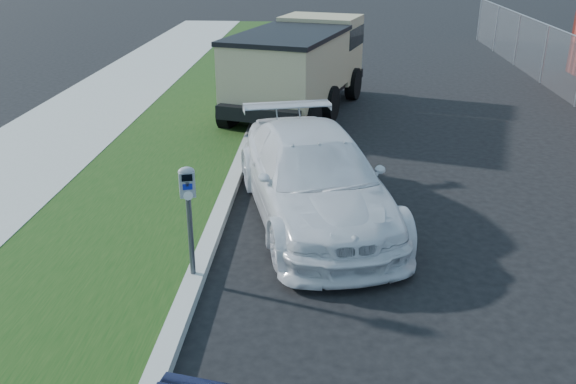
{
  "coord_description": "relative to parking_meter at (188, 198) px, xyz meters",
  "views": [
    {
      "loc": [
        -0.92,
        -6.89,
        4.3
      ],
      "look_at": [
        -1.4,
        1.0,
        1.0
      ],
      "focal_mm": 38.0,
      "sensor_mm": 36.0,
      "label": 1
    }
  ],
  "objects": [
    {
      "name": "ground",
      "position": [
        2.62,
        -0.13,
        -1.25
      ],
      "size": [
        120.0,
        120.0,
        0.0
      ],
      "primitive_type": "plane",
      "color": "black",
      "rests_on": "ground"
    },
    {
      "name": "streetside",
      "position": [
        -2.94,
        1.87,
        -1.18
      ],
      "size": [
        6.12,
        50.0,
        0.15
      ],
      "color": "gray",
      "rests_on": "ground"
    },
    {
      "name": "parking_meter",
      "position": [
        0.0,
        0.0,
        0.0
      ],
      "size": [
        0.24,
        0.19,
        1.52
      ],
      "rotation": [
        0.0,
        0.0,
        0.28
      ],
      "color": "#3F4247",
      "rests_on": "ground"
    },
    {
      "name": "white_wagon",
      "position": [
        1.58,
        2.23,
        -0.53
      ],
      "size": [
        3.2,
        5.29,
        1.44
      ],
      "primitive_type": "imported",
      "rotation": [
        0.0,
        0.0,
        0.26
      ],
      "color": "silver",
      "rests_on": "ground"
    },
    {
      "name": "dump_truck",
      "position": [
        1.06,
        9.04,
        0.04
      ],
      "size": [
        3.68,
        6.18,
        2.28
      ],
      "rotation": [
        0.0,
        0.0,
        -0.28
      ],
      "color": "black",
      "rests_on": "ground"
    }
  ]
}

